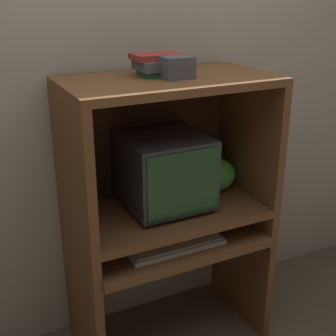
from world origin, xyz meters
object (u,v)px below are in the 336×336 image
object	(u,v)px
snack_bag	(216,175)
book_stack	(159,64)
storage_box	(176,67)
crt_monitor	(164,170)
mouse	(227,230)
keyboard	(175,245)

from	to	relation	value
snack_bag	book_stack	world-z (taller)	book_stack
snack_bag	storage_box	xyz separation A→B (m)	(-0.29, -0.11, 0.60)
crt_monitor	mouse	distance (m)	0.45
keyboard	snack_bag	world-z (taller)	snack_bag
crt_monitor	snack_bag	xyz separation A→B (m)	(0.32, 0.04, -0.10)
keyboard	storage_box	xyz separation A→B (m)	(0.05, 0.11, 0.81)
crt_monitor	snack_bag	distance (m)	0.34
keyboard	book_stack	distance (m)	0.84
crt_monitor	book_stack	xyz separation A→B (m)	(-0.01, 0.03, 0.50)
mouse	book_stack	size ratio (longest dim) A/B	0.27
snack_bag	mouse	bearing A→B (deg)	-103.31
keyboard	mouse	xyz separation A→B (m)	(0.30, 0.02, 0.00)
crt_monitor	book_stack	world-z (taller)	book_stack
book_stack	keyboard	bearing A→B (deg)	-94.57
mouse	storage_box	distance (m)	0.85
book_stack	storage_box	distance (m)	0.11
snack_bag	book_stack	size ratio (longest dim) A/B	0.99
snack_bag	book_stack	bearing A→B (deg)	-178.84
snack_bag	book_stack	xyz separation A→B (m)	(-0.33, -0.01, 0.60)
mouse	snack_bag	xyz separation A→B (m)	(0.05, 0.19, 0.22)
keyboard	storage_box	world-z (taller)	storage_box
storage_box	snack_bag	bearing A→B (deg)	19.90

